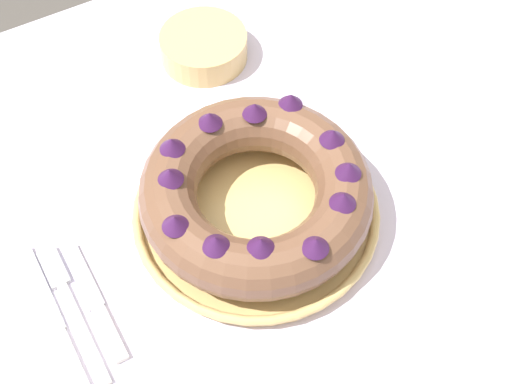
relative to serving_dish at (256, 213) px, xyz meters
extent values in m
cube|color=silver|center=(-0.01, -0.02, -0.03)|extent=(1.35, 1.02, 0.03)
cylinder|color=brown|center=(0.59, 0.42, -0.41)|extent=(0.06, 0.06, 0.73)
cylinder|color=tan|center=(0.00, 0.00, -0.01)|extent=(0.30, 0.30, 0.01)
torus|color=tan|center=(0.00, 0.00, 0.01)|extent=(0.31, 0.31, 0.01)
torus|color=brown|center=(0.00, 0.00, 0.05)|extent=(0.29, 0.29, 0.07)
cone|color=#3D1947|center=(-0.09, 0.04, 0.09)|extent=(0.04, 0.04, 0.02)
cone|color=#3D1947|center=(-0.11, -0.01, 0.09)|extent=(0.04, 0.04, 0.02)
cone|color=#3D1947|center=(-0.09, -0.06, 0.09)|extent=(0.04, 0.04, 0.02)
cone|color=#3D1947|center=(-0.04, -0.09, 0.09)|extent=(0.04, 0.04, 0.02)
cone|color=#3D1947|center=(0.01, -0.12, 0.09)|extent=(0.04, 0.04, 0.02)
cone|color=#3D1947|center=(0.07, -0.08, 0.09)|extent=(0.04, 0.04, 0.02)
cone|color=#3D1947|center=(0.10, -0.05, 0.09)|extent=(0.04, 0.04, 0.02)
cone|color=#3D1947|center=(0.11, 0.00, 0.09)|extent=(0.04, 0.04, 0.02)
cone|color=#3D1947|center=(0.09, 0.08, 0.09)|extent=(0.04, 0.04, 0.02)
cone|color=#3D1947|center=(0.05, 0.08, 0.09)|extent=(0.04, 0.04, 0.02)
cone|color=#3D1947|center=(-0.01, 0.10, 0.09)|extent=(0.03, 0.03, 0.02)
cone|color=#3D1947|center=(-0.07, 0.08, 0.09)|extent=(0.04, 0.04, 0.02)
cube|color=white|center=(-0.25, -0.04, -0.01)|extent=(0.01, 0.14, 0.01)
cube|color=silver|center=(-0.25, 0.06, -0.01)|extent=(0.02, 0.05, 0.01)
cube|color=white|center=(-0.28, -0.08, -0.01)|extent=(0.02, 0.10, 0.01)
cube|color=silver|center=(-0.28, 0.04, -0.01)|extent=(0.02, 0.12, 0.00)
cube|color=white|center=(-0.23, -0.06, -0.01)|extent=(0.02, 0.08, 0.01)
cube|color=silver|center=(-0.23, 0.03, -0.01)|extent=(0.02, 0.09, 0.00)
cylinder|color=tan|center=(0.07, 0.29, 0.01)|extent=(0.13, 0.13, 0.04)
camera|label=1|loc=(-0.24, -0.43, 0.76)|focal=50.00mm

